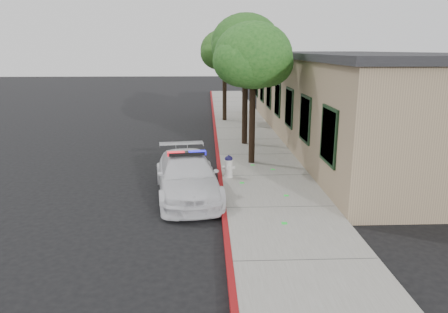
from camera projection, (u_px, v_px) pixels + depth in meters
ground at (221, 213)px, 11.53m from camera, size 120.00×120.00×0.00m
sidewalk at (264, 177)px, 14.47m from camera, size 3.20×60.00×0.15m
red_curb at (220, 178)px, 14.41m from camera, size 0.14×60.00×0.16m
clapboard_building at (354, 98)px, 19.97m from camera, size 7.30×20.89×4.24m
police_car at (187, 176)px, 12.69m from camera, size 2.39×4.65×1.41m
fire_hydrant at (229, 166)px, 14.17m from camera, size 0.44×0.38×0.76m
street_tree_near at (253, 59)px, 15.12m from camera, size 3.01×2.86×5.23m
street_tree_mid at (246, 46)px, 18.30m from camera, size 3.04×3.12×5.79m
street_tree_far at (225, 52)px, 24.66m from camera, size 3.00×2.86×5.41m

